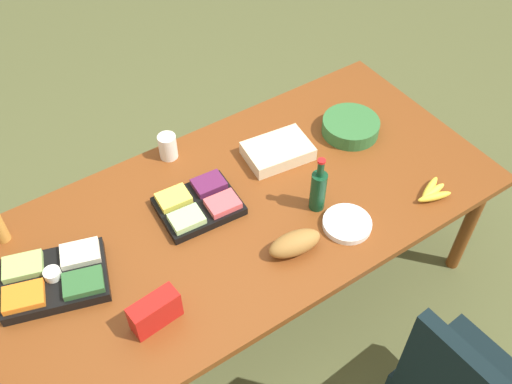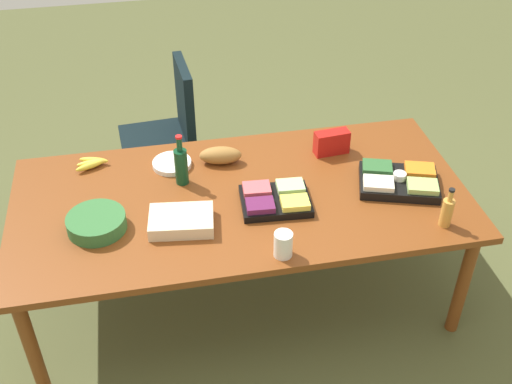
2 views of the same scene
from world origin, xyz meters
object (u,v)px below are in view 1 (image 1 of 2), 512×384
object	(u,v)px
wine_bottle	(318,189)
bread_loaf	(295,243)
fruit_platter	(198,204)
veggie_tray	(54,278)
sheet_cake	(278,151)
conference_table	(242,217)
banana_bunch	(432,192)
paper_plate_stack	(347,224)
chip_bag_red	(155,312)
salad_bowl	(351,127)
mayo_jar	(168,147)

from	to	relation	value
wine_bottle	bread_loaf	bearing A→B (deg)	-147.97
bread_loaf	fruit_platter	bearing A→B (deg)	117.45
wine_bottle	veggie_tray	size ratio (longest dim) A/B	0.61
fruit_platter	sheet_cake	size ratio (longest dim) A/B	1.18
conference_table	wine_bottle	bearing A→B (deg)	-31.79
banana_bunch	paper_plate_stack	xyz separation A→B (m)	(-0.45, 0.08, -0.01)
fruit_platter	sheet_cake	distance (m)	0.51
banana_bunch	chip_bag_red	bearing A→B (deg)	174.87
salad_bowl	sheet_cake	size ratio (longest dim) A/B	0.92
fruit_platter	paper_plate_stack	distance (m)	0.68
salad_bowl	conference_table	bearing A→B (deg)	-170.53
sheet_cake	chip_bag_red	bearing A→B (deg)	-151.86
chip_bag_red	fruit_platter	bearing A→B (deg)	44.13
salad_bowl	sheet_cake	distance (m)	0.42
mayo_jar	bread_loaf	xyz separation A→B (m)	(0.18, -0.82, -0.02)
wine_bottle	salad_bowl	bearing A→B (deg)	33.91
conference_table	wine_bottle	xyz separation A→B (m)	(0.29, -0.18, 0.18)
paper_plate_stack	veggie_tray	bearing A→B (deg)	160.18
bread_loaf	banana_bunch	size ratio (longest dim) A/B	1.25
salad_bowl	banana_bunch	world-z (taller)	salad_bowl
fruit_platter	sheet_cake	xyz separation A→B (m)	(0.50, 0.08, 0.00)
wine_bottle	mayo_jar	xyz separation A→B (m)	(-0.41, 0.67, -0.05)
bread_loaf	paper_plate_stack	bearing A→B (deg)	-4.45
veggie_tray	paper_plate_stack	xyz separation A→B (m)	(1.19, -0.43, -0.02)
mayo_jar	salad_bowl	bearing A→B (deg)	-22.71
mayo_jar	banana_bunch	xyz separation A→B (m)	(0.90, -0.92, -0.04)
veggie_tray	paper_plate_stack	bearing A→B (deg)	-19.82
bread_loaf	salad_bowl	xyz separation A→B (m)	(0.69, 0.45, -0.01)
conference_table	salad_bowl	bearing A→B (deg)	9.47
sheet_cake	salad_bowl	bearing A→B (deg)	-8.50
chip_bag_red	salad_bowl	world-z (taller)	chip_bag_red
paper_plate_stack	salad_bowl	bearing A→B (deg)	48.88
conference_table	veggie_tray	size ratio (longest dim) A/B	4.95
veggie_tray	sheet_cake	bearing A→B (deg)	5.20
salad_bowl	paper_plate_stack	world-z (taller)	salad_bowl
bread_loaf	salad_bowl	bearing A→B (deg)	33.28
conference_table	mayo_jar	xyz separation A→B (m)	(-0.12, 0.49, 0.13)
wine_bottle	sheet_cake	bearing A→B (deg)	83.55
conference_table	banana_bunch	bearing A→B (deg)	-28.83
bread_loaf	salad_bowl	world-z (taller)	bread_loaf
veggie_tray	wine_bottle	bearing A→B (deg)	-12.82
bread_loaf	salad_bowl	distance (m)	0.83
chip_bag_red	bread_loaf	distance (m)	0.65
mayo_jar	veggie_tray	bearing A→B (deg)	-151.03
chip_bag_red	conference_table	bearing A→B (deg)	27.53
paper_plate_stack	chip_bag_red	bearing A→B (deg)	177.33
wine_bottle	salad_bowl	size ratio (longest dim) A/B	1.02
chip_bag_red	bread_loaf	bearing A→B (deg)	-1.90
fruit_platter	banana_bunch	xyz separation A→B (m)	(0.95, -0.53, -0.01)
salad_bowl	bread_loaf	bearing A→B (deg)	-146.72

